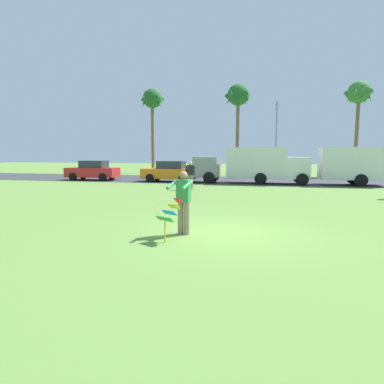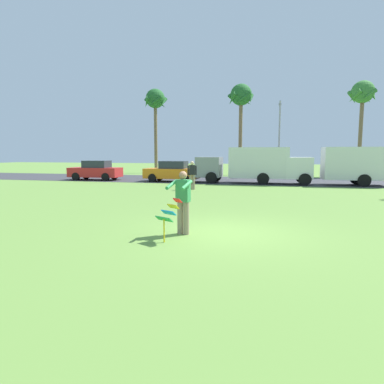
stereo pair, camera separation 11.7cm
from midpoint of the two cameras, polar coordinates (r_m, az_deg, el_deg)
name	(u,v)px [view 2 (the right image)]	position (r m, az deg, el deg)	size (l,w,h in m)	color
ground_plane	(225,233)	(9.38, 6.03, -6.97)	(120.00, 120.00, 0.00)	olive
road_strip	(257,181)	(27.18, 11.32, 1.92)	(120.00, 8.00, 0.01)	#38383D
person_kite_flyer	(183,200)	(8.98, -1.22, -1.37)	(0.62, 0.71, 1.73)	gray
kite_held	(169,214)	(8.34, -3.61, -3.75)	(0.62, 0.73, 1.06)	red
parked_car_red	(96,171)	(28.53, -16.12, 3.56)	(4.26, 1.96, 1.60)	red
parked_car_orange	(172,172)	(25.86, -3.29, 3.51)	(4.22, 1.87, 1.60)	orange
parked_truck_grey_van	(248,164)	(24.74, 9.68, 4.76)	(6.73, 2.19, 2.62)	gray
parked_truck_white_box	(342,165)	(25.09, 24.55, 4.28)	(6.76, 2.27, 2.62)	silver
palm_tree_left_near	(155,102)	(38.04, -6.24, 15.06)	(2.58, 2.71, 9.24)	brown
palm_tree_right_near	(241,99)	(34.32, 8.53, 15.56)	(2.58, 2.71, 8.99)	brown
palm_tree_centre_far	(363,96)	(36.48, 27.36, 14.42)	(2.58, 2.71, 9.02)	brown
streetlight_pole	(279,134)	(32.44, 14.89, 9.64)	(0.24, 1.65, 7.00)	#9E9EA3
person_walker_near	(192,174)	(20.18, 0.18, 3.07)	(0.56, 0.29, 1.73)	gray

